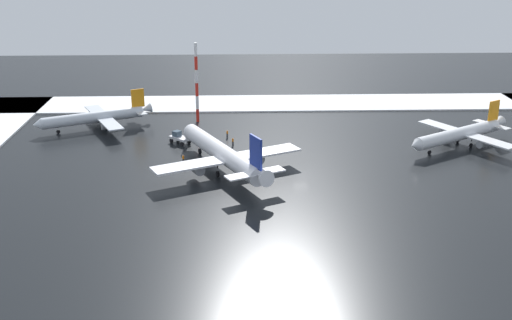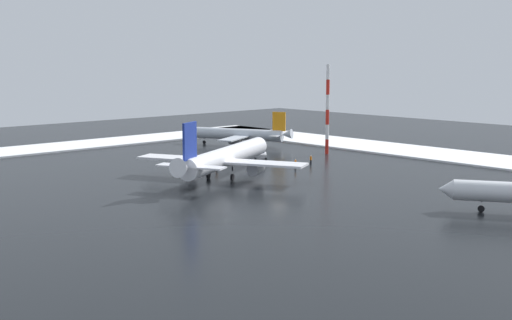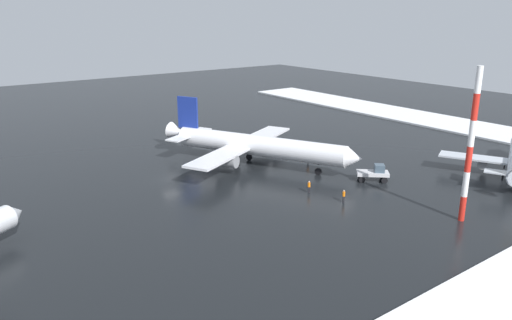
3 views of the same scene
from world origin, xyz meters
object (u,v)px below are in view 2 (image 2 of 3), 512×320
(airplane_foreground_jet, at_px, (225,157))
(ground_crew_near_tug, at_px, (295,163))
(ground_crew_mid_apron, at_px, (217,163))
(antenna_mast, at_px, (327,110))
(pushback_tug, at_px, (261,154))
(airplane_parked_starboard, at_px, (238,134))
(ground_crew_by_nose_gear, at_px, (311,159))

(airplane_foreground_jet, xyz_separation_m, ground_crew_near_tug, (-1.71, -14.84, -2.41))
(ground_crew_mid_apron, distance_m, antenna_mast, 29.42)
(airplane_foreground_jet, bearing_deg, pushback_tug, 3.15)
(ground_crew_mid_apron, bearing_deg, airplane_parked_starboard, -142.37)
(ground_crew_by_nose_gear, bearing_deg, airplane_parked_starboard, 66.83)
(ground_crew_mid_apron, bearing_deg, pushback_tug, -176.14)
(ground_crew_mid_apron, bearing_deg, ground_crew_by_nose_gear, 148.23)
(ground_crew_near_tug, relative_size, ground_crew_by_nose_gear, 1.00)
(airplane_foreground_jet, relative_size, pushback_tug, 6.56)
(pushback_tug, distance_m, ground_crew_near_tug, 11.33)
(pushback_tug, bearing_deg, ground_crew_near_tug, -148.20)
(antenna_mast, bearing_deg, airplane_parked_starboard, 11.83)
(pushback_tug, relative_size, ground_crew_near_tug, 2.86)
(ground_crew_mid_apron, relative_size, ground_crew_by_nose_gear, 1.00)
(airplane_foreground_jet, bearing_deg, ground_crew_mid_apron, 33.70)
(airplane_foreground_jet, bearing_deg, ground_crew_near_tug, -32.70)
(airplane_foreground_jet, relative_size, ground_crew_mid_apron, 18.76)
(airplane_parked_starboard, relative_size, ground_crew_near_tug, 14.59)
(ground_crew_near_tug, bearing_deg, ground_crew_by_nose_gear, 6.27)
(airplane_foreground_jet, bearing_deg, ground_crew_by_nose_gear, -27.62)
(airplane_foreground_jet, xyz_separation_m, antenna_mast, (6.43, -32.71, 5.76))
(pushback_tug, relative_size, ground_crew_by_nose_gear, 2.86)
(ground_crew_mid_apron, distance_m, ground_crew_by_nose_gear, 17.73)
(ground_crew_by_nose_gear, relative_size, antenna_mast, 0.09)
(ground_crew_near_tug, height_order, ground_crew_by_nose_gear, same)
(airplane_foreground_jet, relative_size, ground_crew_by_nose_gear, 18.76)
(ground_crew_by_nose_gear, distance_m, antenna_mast, 16.49)
(ground_crew_by_nose_gear, bearing_deg, ground_crew_mid_apron, 144.22)
(pushback_tug, bearing_deg, airplane_parked_starboard, 11.83)
(airplane_parked_starboard, height_order, ground_crew_by_nose_gear, airplane_parked_starboard)
(ground_crew_by_nose_gear, bearing_deg, pushback_tug, 100.46)
(airplane_parked_starboard, xyz_separation_m, ground_crew_mid_apron, (-21.05, 23.56, -1.64))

